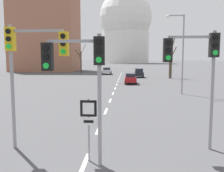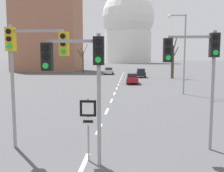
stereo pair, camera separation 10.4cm
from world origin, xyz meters
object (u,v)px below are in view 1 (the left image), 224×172
Objects in this scene: sedan_near_left at (139,73)px; traffic_signal_centre_tall at (81,67)px; street_lamp_right at (180,46)px; sedan_near_right at (130,78)px; traffic_signal_near_right at (197,60)px; sedan_mid_centre at (107,71)px; traffic_signal_near_left at (29,55)px; route_sign_post at (89,119)px.

traffic_signal_centre_tall is at bearing -95.39° from sedan_near_left.
sedan_near_right is at bearing 115.07° from street_lamp_right.
sedan_near_right is at bearing -98.16° from sedan_near_left.
traffic_signal_centre_tall is at bearing -157.42° from traffic_signal_near_right.
traffic_signal_centre_tall is 28.71m from sedan_near_right.
sedan_mid_centre is at bearing 103.85° from sedan_near_right.
traffic_signal_near_right is 48.50m from sedan_mid_centre.
route_sign_post is (2.58, -1.16, -2.33)m from traffic_signal_near_left.
traffic_signal_centre_tall is 1.09× the size of sedan_near_right.
street_lamp_right is 33.54m from sedan_mid_centre.
sedan_near_right is (4.46, 27.00, -3.10)m from traffic_signal_near_left.
route_sign_post is 0.28× the size of street_lamp_right.
traffic_signal_near_right is 16.40m from street_lamp_right.
sedan_near_right is (1.87, 28.16, -0.77)m from route_sign_post.
route_sign_post is at bearing -95.16° from sedan_near_left.
traffic_signal_centre_tall is at bearing -86.38° from sedan_mid_centre.
sedan_near_left is 1.00× the size of sedan_near_right.
traffic_signal_near_left is 0.62× the size of street_lamp_right.
sedan_near_left is (6.27, 39.66, -3.03)m from traffic_signal_near_left.
traffic_signal_near_right is at bearing -81.03° from sedan_mid_centre.
traffic_signal_centre_tall is 41.43m from sedan_near_left.
sedan_near_left is 0.93× the size of sedan_mid_centre.
traffic_signal_near_right reaches higher than sedan_mid_centre.
route_sign_post reaches higher than sedan_near_left.
traffic_signal_near_left is 2.21× the size of route_sign_post.
traffic_signal_near_left is 1.21× the size of sedan_near_right.
street_lamp_right is at bearing 68.71° from traffic_signal_centre_tall.
traffic_signal_centre_tall is at bearing -119.99° from route_sign_post.
sedan_near_left is at bearing -50.37° from sedan_mid_centre.
traffic_signal_near_right reaches higher than route_sign_post.
traffic_signal_near_left is 1.12× the size of sedan_mid_centre.
traffic_signal_near_right reaches higher than sedan_near_right.
sedan_mid_centre is (-7.55, 47.83, -2.85)m from traffic_signal_near_right.
traffic_signal_centre_tall is 19.34m from street_lamp_right.
traffic_signal_near_right is 1.07× the size of sedan_mid_centre.
street_lamp_right reaches higher than sedan_near_left.
sedan_near_right is 21.79m from sedan_mid_centre.
street_lamp_right is (9.39, 16.46, 1.12)m from traffic_signal_near_left.
traffic_signal_near_right is 39.44m from sedan_near_left.
traffic_signal_centre_tall is 0.94× the size of traffic_signal_near_right.
traffic_signal_near_left is 40.27m from sedan_near_left.
street_lamp_right is at bearing 80.84° from traffic_signal_near_right.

